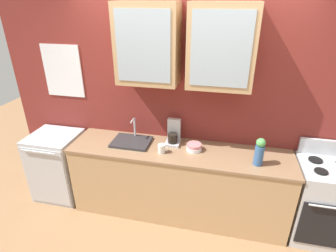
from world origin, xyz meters
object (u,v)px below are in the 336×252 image
at_px(sink_faucet, 132,141).
at_px(dishwasher, 58,165).
at_px(vase, 259,152).
at_px(stove_range, 322,201).
at_px(bowl_stack, 194,147).
at_px(cup_near_sink, 162,149).
at_px(coffee_maker, 173,134).

distance_m(sink_faucet, dishwasher, 1.13).
height_order(sink_faucet, dishwasher, sink_faucet).
bearing_deg(vase, sink_faucet, 174.17).
relative_size(stove_range, bowl_stack, 6.18).
distance_m(vase, dishwasher, 2.53).
bearing_deg(dishwasher, cup_near_sink, -3.51).
bearing_deg(stove_range, vase, -172.13).
relative_size(sink_faucet, vase, 1.46).
bearing_deg(dishwasher, coffee_maker, 6.17).
bearing_deg(coffee_maker, bowl_stack, -24.37).
height_order(dishwasher, coffee_maker, coffee_maker).
xyz_separation_m(stove_range, bowl_stack, (-1.42, 0.04, 0.47)).
height_order(stove_range, dishwasher, stove_range).
distance_m(bowl_stack, dishwasher, 1.84).
bearing_deg(cup_near_sink, sink_faucet, 161.38).
relative_size(bowl_stack, coffee_maker, 0.60).
distance_m(cup_near_sink, coffee_maker, 0.27).
xyz_separation_m(sink_faucet, coffee_maker, (0.48, 0.12, 0.09)).
bearing_deg(sink_faucet, bowl_stack, -0.28).
bearing_deg(vase, bowl_stack, 168.20).
bearing_deg(coffee_maker, dishwasher, -173.83).
distance_m(sink_faucet, vase, 1.44).
relative_size(stove_range, vase, 3.53).
xyz_separation_m(stove_range, cup_near_sink, (-1.76, -0.09, 0.49)).
relative_size(bowl_stack, cup_near_sink, 1.43).
bearing_deg(vase, stove_range, 7.87).
bearing_deg(coffee_maker, vase, -15.50).
distance_m(stove_range, dishwasher, 3.20).
relative_size(sink_faucet, dishwasher, 0.50).
xyz_separation_m(bowl_stack, cup_near_sink, (-0.34, -0.13, 0.01)).
xyz_separation_m(sink_faucet, bowl_stack, (0.75, -0.00, 0.02)).
distance_m(cup_near_sink, dishwasher, 1.52).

